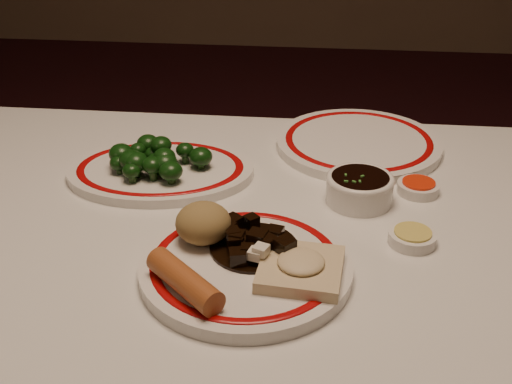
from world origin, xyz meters
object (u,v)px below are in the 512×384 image
object	(u,v)px
spring_roll	(185,281)
fried_wonton	(301,267)
stirfry_heap	(253,243)
soy_bowl	(359,189)
dining_table	(257,302)
main_plate	(246,266)
broccoli_pile	(152,157)
broccoli_plate	(161,171)
rice_mound	(203,223)

from	to	relation	value
spring_roll	fried_wonton	bearing A→B (deg)	-26.06
stirfry_heap	soy_bowl	size ratio (longest dim) A/B	1.16
dining_table	spring_roll	world-z (taller)	spring_roll
main_plate	broccoli_pile	xyz separation A→B (m)	(-0.18, 0.23, 0.03)
broccoli_plate	spring_roll	bearing A→B (deg)	-71.56
broccoli_pile	soy_bowl	xyz separation A→B (m)	(0.32, -0.04, -0.02)
broccoli_pile	soy_bowl	bearing A→B (deg)	-6.45
main_plate	soy_bowl	world-z (taller)	soy_bowl
dining_table	soy_bowl	bearing A→B (deg)	45.21
rice_mound	spring_roll	xyz separation A→B (m)	(-0.00, -0.11, -0.01)
dining_table	soy_bowl	distance (m)	0.23
rice_mound	spring_roll	distance (m)	0.11
main_plate	stirfry_heap	size ratio (longest dim) A/B	2.85
spring_roll	broccoli_pile	distance (m)	0.32
spring_roll	soy_bowl	bearing A→B (deg)	5.71
stirfry_heap	soy_bowl	bearing A→B (deg)	50.96
dining_table	main_plate	bearing A→B (deg)	-98.01
rice_mound	broccoli_pile	world-z (taller)	rice_mound
main_plate	stirfry_heap	distance (m)	0.03
broccoli_pile	rice_mound	bearing A→B (deg)	-58.69
soy_bowl	rice_mound	bearing A→B (deg)	-143.15
main_plate	broccoli_plate	bearing A→B (deg)	124.05
rice_mound	fried_wonton	bearing A→B (deg)	-25.75
rice_mound	broccoli_pile	distance (m)	0.22
stirfry_heap	dining_table	bearing A→B (deg)	87.58
stirfry_heap	fried_wonton	bearing A→B (deg)	-35.86
main_plate	stirfry_heap	world-z (taller)	stirfry_heap
soy_bowl	stirfry_heap	bearing A→B (deg)	-129.04
broccoli_plate	rice_mound	bearing A→B (deg)	-62.37
main_plate	spring_roll	bearing A→B (deg)	-133.05
dining_table	broccoli_plate	bearing A→B (deg)	132.77
fried_wonton	rice_mound	bearing A→B (deg)	154.25
broccoli_pile	soy_bowl	distance (m)	0.32
broccoli_plate	broccoli_pile	world-z (taller)	broccoli_pile
main_plate	spring_roll	world-z (taller)	spring_roll
stirfry_heap	broccoli_pile	world-z (taller)	broccoli_pile
main_plate	fried_wonton	bearing A→B (deg)	-15.89
main_plate	rice_mound	size ratio (longest dim) A/B	4.48
main_plate	broccoli_plate	world-z (taller)	main_plate
rice_mound	broccoli_plate	bearing A→B (deg)	117.63
rice_mound	fried_wonton	world-z (taller)	rice_mound
stirfry_heap	broccoli_pile	bearing A→B (deg)	131.29
stirfry_heap	broccoli_pile	xyz separation A→B (m)	(-0.18, 0.21, 0.01)
main_plate	dining_table	bearing A→B (deg)	81.99
dining_table	broccoli_plate	xyz separation A→B (m)	(-0.18, 0.19, 0.10)
main_plate	stirfry_heap	bearing A→B (deg)	74.93
fried_wonton	stirfry_heap	bearing A→B (deg)	144.14
rice_mound	soy_bowl	world-z (taller)	rice_mound
broccoli_pile	broccoli_plate	bearing A→B (deg)	59.38
dining_table	main_plate	distance (m)	0.12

